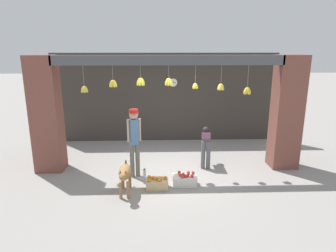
{
  "coord_description": "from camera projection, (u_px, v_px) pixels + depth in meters",
  "views": [
    {
      "loc": [
        -0.28,
        -7.31,
        3.2
      ],
      "look_at": [
        0.0,
        0.41,
        1.14
      ],
      "focal_mm": 32.0,
      "sensor_mm": 36.0,
      "label": 1
    }
  ],
  "objects": [
    {
      "name": "ground_plane",
      "position": [
        169.0,
        172.0,
        7.89
      ],
      "size": [
        60.0,
        60.0,
        0.0
      ],
      "primitive_type": "plane",
      "color": "gray"
    },
    {
      "name": "shop_back_wall",
      "position": [
        165.0,
        98.0,
        10.22
      ],
      "size": [
        7.57,
        0.12,
        3.0
      ],
      "primitive_type": "cube",
      "color": "#38332D",
      "rests_on": "ground_plane"
    },
    {
      "name": "shop_pillar_left",
      "position": [
        46.0,
        115.0,
        7.68
      ],
      "size": [
        0.7,
        0.6,
        3.0
      ],
      "primitive_type": "cube",
      "color": "brown",
      "rests_on": "ground_plane"
    },
    {
      "name": "shop_pillar_right",
      "position": [
        287.0,
        113.0,
        7.9
      ],
      "size": [
        0.7,
        0.6,
        3.0
      ],
      "primitive_type": "cube",
      "color": "brown",
      "rests_on": "ground_plane"
    },
    {
      "name": "storefront_awning",
      "position": [
        168.0,
        63.0,
        7.28
      ],
      "size": [
        5.67,
        0.28,
        0.98
      ],
      "color": "#4C4C51"
    },
    {
      "name": "dog",
      "position": [
        125.0,
        174.0,
        6.59
      ],
      "size": [
        0.28,
        0.98,
        0.7
      ],
      "rotation": [
        0.0,
        0.0,
        -1.55
      ],
      "color": "#9E7042",
      "rests_on": "ground_plane"
    },
    {
      "name": "shopkeeper",
      "position": [
        134.0,
        137.0,
        7.35
      ],
      "size": [
        0.33,
        0.3,
        1.74
      ],
      "rotation": [
        0.0,
        0.0,
        3.41
      ],
      "color": "#6B665B",
      "rests_on": "ground_plane"
    },
    {
      "name": "worker_stooping",
      "position": [
        206.0,
        143.0,
        8.13
      ],
      "size": [
        0.31,
        0.77,
        1.0
      ],
      "rotation": [
        0.0,
        0.0,
        -0.13
      ],
      "color": "#56565B",
      "rests_on": "ground_plane"
    },
    {
      "name": "fruit_crate_oranges",
      "position": [
        157.0,
        183.0,
        6.93
      ],
      "size": [
        0.5,
        0.33,
        0.3
      ],
      "color": "tan",
      "rests_on": "ground_plane"
    },
    {
      "name": "fruit_crate_apples",
      "position": [
        185.0,
        180.0,
        7.1
      ],
      "size": [
        0.56,
        0.33,
        0.31
      ],
      "color": "silver",
      "rests_on": "ground_plane"
    },
    {
      "name": "water_bottle",
      "position": [
        145.0,
        174.0,
        7.43
      ],
      "size": [
        0.07,
        0.07,
        0.27
      ],
      "color": "silver",
      "rests_on": "ground_plane"
    },
    {
      "name": "wall_clock",
      "position": [
        173.0,
        83.0,
        10.02
      ],
      "size": [
        0.29,
        0.03,
        0.29
      ],
      "color": "black"
    }
  ]
}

